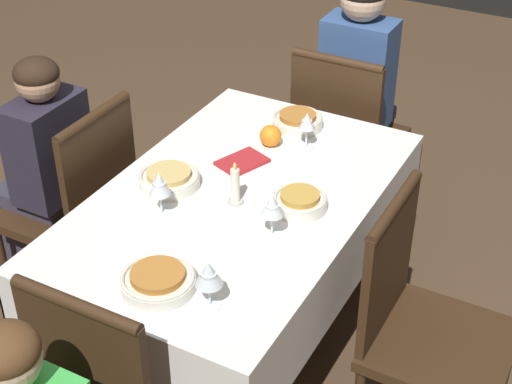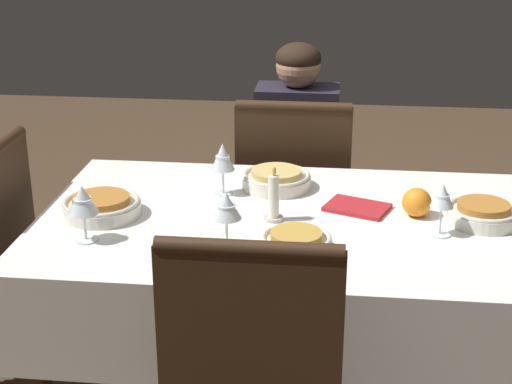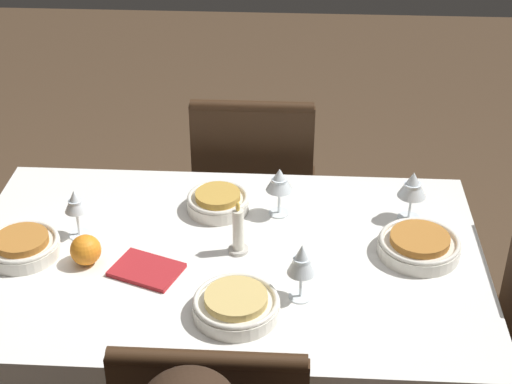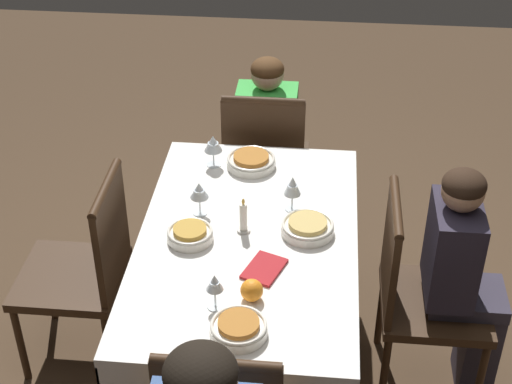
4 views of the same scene
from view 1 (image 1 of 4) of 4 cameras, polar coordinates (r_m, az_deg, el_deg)
ground_plane at (r=3.07m, az=-1.28°, el=-11.51°), size 8.00×8.00×0.00m
dining_table at (r=2.66m, az=-1.44°, el=-1.97°), size 1.37×0.85×0.72m
chair_east at (r=3.45m, az=6.41°, el=4.27°), size 0.43×0.43×0.91m
chair_north at (r=3.06m, az=-12.79°, el=-0.63°), size 0.43×0.43×0.91m
chair_south at (r=2.52m, az=11.89°, el=-9.12°), size 0.43×0.43×0.91m
person_adult_denim at (r=3.51m, az=7.58°, el=7.74°), size 0.34×0.30×1.17m
person_child_dark at (r=3.12m, az=-15.34°, el=1.48°), size 0.30×0.33×1.06m
bowl_east at (r=3.00m, az=3.04°, el=5.23°), size 0.19×0.19×0.06m
wine_glass_east at (r=2.83m, az=3.73°, el=5.07°), size 0.06×0.06×0.14m
bowl_west at (r=2.23m, az=-7.14°, el=-6.38°), size 0.22×0.22×0.06m
wine_glass_west at (r=2.11m, az=-3.46°, el=-6.03°), size 0.08×0.08×0.15m
bowl_north at (r=2.66m, az=-6.34°, el=0.99°), size 0.21×0.21×0.06m
wine_glass_north at (r=2.48m, az=-7.04°, el=0.54°), size 0.07×0.07×0.16m
bowl_south at (r=2.54m, az=3.21°, el=-0.65°), size 0.18×0.18×0.06m
wine_glass_south at (r=2.37m, az=1.20°, el=-1.06°), size 0.08×0.08×0.15m
candle_centerpiece at (r=2.54m, az=-1.53°, el=0.29°), size 0.05×0.05×0.15m
orange_fruit at (r=2.87m, az=1.06°, el=4.11°), size 0.08×0.08×0.08m
napkin_red_folded at (r=2.78m, az=-1.01°, el=2.21°), size 0.20×0.17×0.01m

